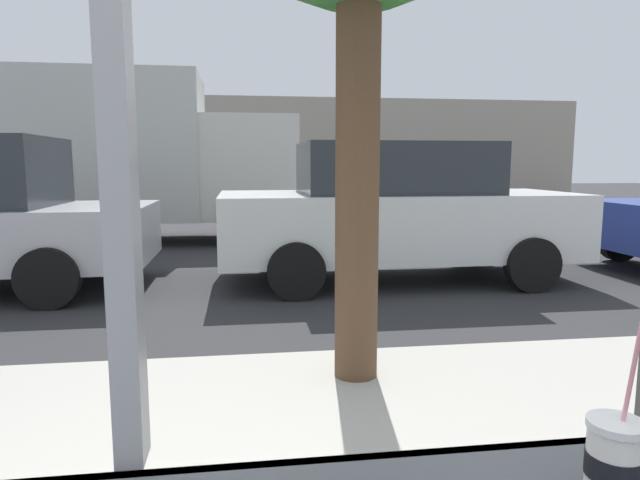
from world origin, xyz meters
TOP-DOWN VIEW (x-y plane):
  - ground_plane at (0.00, 8.00)m, footprint 60.00×60.00m
  - sidewalk_strip at (0.00, 1.60)m, footprint 16.00×2.80m
  - building_facade_far at (0.00, 21.58)m, footprint 28.00×1.20m
  - soda_cup_left at (0.77, -0.17)m, footprint 0.09×0.09m
  - parked_car_white at (2.14, 5.93)m, footprint 4.43×1.98m
  - box_truck at (-2.12, 10.02)m, footprint 6.34×2.44m

SIDE VIEW (x-z plane):
  - ground_plane at x=0.00m, z-range 0.00..0.00m
  - sidewalk_strip at x=0.00m, z-range 0.00..0.12m
  - parked_car_white at x=2.14m, z-range 0.02..1.75m
  - soda_cup_left at x=0.77m, z-range 0.87..1.17m
  - box_truck at x=-2.12m, z-range 0.11..3.21m
  - building_facade_far at x=0.00m, z-range 0.00..4.04m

